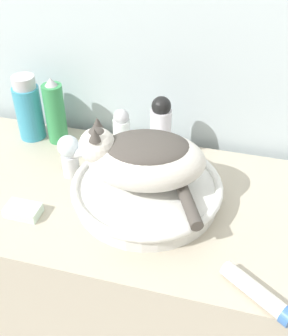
{
  "coord_description": "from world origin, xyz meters",
  "views": [
    {
      "loc": [
        0.19,
        -0.48,
        1.55
      ],
      "look_at": [
        -0.0,
        0.24,
        0.96
      ],
      "focal_mm": 45.0,
      "sensor_mm": 36.0,
      "label": 1
    }
  ],
  "objects_px": {
    "faucet": "(72,153)",
    "lotion_bottle_white": "(161,128)",
    "deodorant_stick": "(122,131)",
    "spray_bottle_trigger": "(55,113)",
    "mouthwash_bottle": "(29,109)",
    "soap_bar": "(23,210)",
    "cream_tube": "(258,293)",
    "cat": "(142,157)"
  },
  "relations": [
    {
      "from": "cat",
      "to": "deodorant_stick",
      "type": "bearing_deg",
      "value": -72.51
    },
    {
      "from": "faucet",
      "to": "spray_bottle_trigger",
      "type": "xyz_separation_m",
      "value": [
        -0.11,
        0.14,
        0.02
      ]
    },
    {
      "from": "faucet",
      "to": "cream_tube",
      "type": "distance_m",
      "value": 0.55
    },
    {
      "from": "faucet",
      "to": "cat",
      "type": "bearing_deg",
      "value": -1.27
    },
    {
      "from": "deodorant_stick",
      "to": "spray_bottle_trigger",
      "type": "distance_m",
      "value": 0.19
    },
    {
      "from": "lotion_bottle_white",
      "to": "soap_bar",
      "type": "distance_m",
      "value": 0.41
    },
    {
      "from": "cream_tube",
      "to": "lotion_bottle_white",
      "type": "bearing_deg",
      "value": 125.38
    },
    {
      "from": "mouthwash_bottle",
      "to": "soap_bar",
      "type": "height_order",
      "value": "mouthwash_bottle"
    },
    {
      "from": "faucet",
      "to": "deodorant_stick",
      "type": "relative_size",
      "value": 0.96
    },
    {
      "from": "faucet",
      "to": "lotion_bottle_white",
      "type": "height_order",
      "value": "lotion_bottle_white"
    },
    {
      "from": "deodorant_stick",
      "to": "soap_bar",
      "type": "bearing_deg",
      "value": -115.02
    },
    {
      "from": "cat",
      "to": "soap_bar",
      "type": "height_order",
      "value": "cat"
    },
    {
      "from": "cream_tube",
      "to": "soap_bar",
      "type": "relative_size",
      "value": 1.83
    },
    {
      "from": "faucet",
      "to": "mouthwash_bottle",
      "type": "xyz_separation_m",
      "value": [
        -0.19,
        0.14,
        0.02
      ]
    },
    {
      "from": "faucet",
      "to": "soap_bar",
      "type": "xyz_separation_m",
      "value": [
        -0.06,
        -0.17,
        -0.06
      ]
    },
    {
      "from": "cream_tube",
      "to": "deodorant_stick",
      "type": "bearing_deg",
      "value": 134.5
    },
    {
      "from": "faucet",
      "to": "cream_tube",
      "type": "bearing_deg",
      "value": -16.78
    },
    {
      "from": "lotion_bottle_white",
      "to": "deodorant_stick",
      "type": "bearing_deg",
      "value": -180.0
    },
    {
      "from": "cat",
      "to": "lotion_bottle_white",
      "type": "distance_m",
      "value": 0.19
    },
    {
      "from": "faucet",
      "to": "lotion_bottle_white",
      "type": "distance_m",
      "value": 0.24
    },
    {
      "from": "mouthwash_bottle",
      "to": "cream_tube",
      "type": "bearing_deg",
      "value": -30.93
    },
    {
      "from": "cat",
      "to": "faucet",
      "type": "height_order",
      "value": "cat"
    },
    {
      "from": "mouthwash_bottle",
      "to": "spray_bottle_trigger",
      "type": "xyz_separation_m",
      "value": [
        0.08,
        0.0,
        0.0
      ]
    },
    {
      "from": "mouthwash_bottle",
      "to": "soap_bar",
      "type": "bearing_deg",
      "value": -67.05
    },
    {
      "from": "cat",
      "to": "lotion_bottle_white",
      "type": "height_order",
      "value": "cat"
    },
    {
      "from": "mouthwash_bottle",
      "to": "lotion_bottle_white",
      "type": "xyz_separation_m",
      "value": [
        0.38,
        0.0,
        -0.0
      ]
    },
    {
      "from": "spray_bottle_trigger",
      "to": "soap_bar",
      "type": "relative_size",
      "value": 2.44
    },
    {
      "from": "mouthwash_bottle",
      "to": "deodorant_stick",
      "type": "bearing_deg",
      "value": -0.0
    },
    {
      "from": "cream_tube",
      "to": "soap_bar",
      "type": "distance_m",
      "value": 0.54
    },
    {
      "from": "lotion_bottle_white",
      "to": "spray_bottle_trigger",
      "type": "relative_size",
      "value": 0.92
    },
    {
      "from": "cat",
      "to": "spray_bottle_trigger",
      "type": "relative_size",
      "value": 1.56
    },
    {
      "from": "cat",
      "to": "faucet",
      "type": "relative_size",
      "value": 2.47
    },
    {
      "from": "deodorant_stick",
      "to": "spray_bottle_trigger",
      "type": "xyz_separation_m",
      "value": [
        -0.19,
        0.0,
        0.03
      ]
    },
    {
      "from": "lotion_bottle_white",
      "to": "cream_tube",
      "type": "relative_size",
      "value": 1.23
    },
    {
      "from": "deodorant_stick",
      "to": "mouthwash_bottle",
      "type": "distance_m",
      "value": 0.28
    },
    {
      "from": "spray_bottle_trigger",
      "to": "faucet",
      "type": "bearing_deg",
      "value": -53.02
    },
    {
      "from": "deodorant_stick",
      "to": "spray_bottle_trigger",
      "type": "bearing_deg",
      "value": 180.0
    },
    {
      "from": "cat",
      "to": "spray_bottle_trigger",
      "type": "bearing_deg",
      "value": -44.41
    },
    {
      "from": "deodorant_stick",
      "to": "cream_tube",
      "type": "bearing_deg",
      "value": -45.5
    },
    {
      "from": "spray_bottle_trigger",
      "to": "cream_tube",
      "type": "relative_size",
      "value": 1.33
    },
    {
      "from": "faucet",
      "to": "soap_bar",
      "type": "height_order",
      "value": "faucet"
    },
    {
      "from": "mouthwash_bottle",
      "to": "soap_bar",
      "type": "relative_size",
      "value": 2.36
    }
  ]
}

